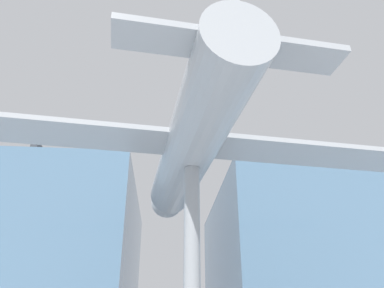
# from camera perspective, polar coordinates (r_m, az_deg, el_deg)

# --- Properties ---
(glass_pavilion_left) EXTENTS (10.33, 15.54, 10.76)m
(glass_pavilion_left) POSITION_cam_1_polar(r_m,az_deg,el_deg) (27.04, -20.56, -17.44)
(glass_pavilion_left) COLOR slate
(glass_pavilion_left) RESTS_ON ground_plane
(glass_pavilion_right) EXTENTS (10.33, 15.54, 10.76)m
(glass_pavilion_right) POSITION_cam_1_polar(r_m,az_deg,el_deg) (27.59, 15.22, -18.29)
(glass_pavilion_right) COLOR slate
(glass_pavilion_right) RESTS_ON ground_plane
(support_pylon_central) EXTENTS (0.52, 0.52, 6.64)m
(support_pylon_central) POSITION_cam_1_polar(r_m,az_deg,el_deg) (12.20, -0.00, -18.29)
(support_pylon_central) COLOR #999EA3
(support_pylon_central) RESTS_ON ground_plane
(suspended_airplane) EXTENTS (18.02, 13.31, 3.09)m
(suspended_airplane) POSITION_cam_1_polar(r_m,az_deg,el_deg) (13.74, -0.22, -0.48)
(suspended_airplane) COLOR #B2B7BC
(suspended_airplane) RESTS_ON support_pylon_central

